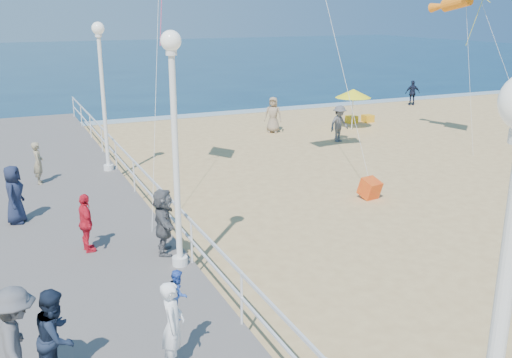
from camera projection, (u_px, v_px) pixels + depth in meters
name	position (u px, v px, depth m)	size (l,w,h in m)	color
ground	(370.00, 243.00, 15.53)	(160.00, 160.00, 0.00)	#D8B471
ocean	(70.00, 60.00, 72.30)	(160.00, 90.00, 0.05)	#0B2B47
surf_line	(165.00, 118.00, 33.43)	(160.00, 1.20, 0.04)	silver
boardwalk	(86.00, 290.00, 12.52)	(5.00, 44.00, 0.40)	slate
railing	(191.00, 229.00, 13.18)	(0.05, 42.00, 0.55)	white
lamp_post_near	(499.00, 333.00, 4.52)	(0.44, 0.44, 5.32)	white
lamp_post_mid	(174.00, 128.00, 12.38)	(0.44, 0.44, 5.32)	white
lamp_post_far	(102.00, 82.00, 20.24)	(0.44, 0.44, 5.32)	white
woman_holding_toddler	(173.00, 326.00, 9.28)	(0.57, 0.37, 1.56)	white
toddler_held	(178.00, 293.00, 9.33)	(0.40, 0.31, 0.83)	blue
spectator_2	(17.00, 342.00, 8.61)	(1.16, 0.66, 1.79)	#525257
spectator_3	(86.00, 223.00, 13.85)	(0.86, 0.36, 1.47)	red
spectator_4	(14.00, 194.00, 15.72)	(0.81, 0.52, 1.65)	#1A223B
spectator_5	(163.00, 221.00, 13.75)	(1.52, 0.48, 1.64)	#5B5D61
spectator_6	(38.00, 163.00, 19.34)	(0.53, 0.35, 1.45)	gray
spectator_7	(56.00, 336.00, 8.92)	(0.79, 0.61, 1.62)	#192337
beach_walker_a	(339.00, 124.00, 27.27)	(1.13, 0.65, 1.75)	#545559
beach_walker_b	(413.00, 93.00, 37.73)	(0.96, 0.40, 1.64)	#161C31
beach_walker_c	(273.00, 115.00, 29.33)	(0.90, 0.59, 1.84)	gray
box_kite	(370.00, 190.00, 19.13)	(0.55, 0.55, 0.60)	red
beach_umbrella	(353.00, 93.00, 29.79)	(1.90, 1.90, 2.14)	white
beach_chair_left	(352.00, 119.00, 32.01)	(0.55, 0.55, 0.40)	gold
beach_chair_right	(368.00, 118.00, 32.28)	(0.55, 0.55, 0.40)	#F4A319
kite_windsock	(457.00, 2.00, 25.51)	(0.56, 0.56, 2.23)	orange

